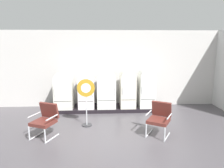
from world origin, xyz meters
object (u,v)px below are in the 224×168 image
Objects in this scene: refrigerator_0 at (64,89)px; refrigerator_1 at (86,89)px; refrigerator_2 at (106,88)px; armchair_right at (159,117)px; armchair_left at (45,119)px; refrigerator_3 at (128,87)px; sign_stand at (86,101)px; refrigerator_4 at (147,87)px.

refrigerator_1 is at bearing -1.31° from refrigerator_0.
refrigerator_0 is 0.98× the size of refrigerator_2.
refrigerator_2 is 2.70m from armchair_right.
refrigerator_0 reaches higher than armchair_left.
refrigerator_0 is 1.06× the size of refrigerator_1.
refrigerator_2 is at bearing -178.31° from refrigerator_3.
sign_stand is (-0.67, -1.46, -0.10)m from refrigerator_2.
refrigerator_4 reaches higher than armchair_left.
sign_stand is at bearing -86.39° from refrigerator_1.
refrigerator_3 is 2.10m from sign_stand.
refrigerator_2 reaches higher than sign_stand.
refrigerator_3 is 0.97× the size of sign_stand.
refrigerator_0 is 1.53× the size of armchair_left.
refrigerator_3 is at bearing -178.05° from refrigerator_4.
sign_stand is (-1.49, -1.49, -0.10)m from refrigerator_3.
refrigerator_2 is at bearing -178.19° from refrigerator_4.
refrigerator_0 is 3.84m from armchair_right.
refrigerator_1 is at bearing 93.61° from sign_stand.
refrigerator_1 is 1.50m from sign_stand.
armchair_right is (2.21, -2.28, -0.32)m from refrigerator_1.
refrigerator_0 is 0.95× the size of sign_stand.
refrigerator_4 reaches higher than refrigerator_0.
refrigerator_4 reaches higher than refrigerator_1.
refrigerator_2 reaches higher than refrigerator_3.
refrigerator_0 is at bearing 143.02° from armchair_right.
refrigerator_0 is at bearing 179.85° from refrigerator_4.
armchair_right is at bearing -57.22° from refrigerator_2.
refrigerator_1 is 0.90× the size of refrigerator_4.
refrigerator_2 is 1.56× the size of armchair_left.
armchair_right is at bearing -92.64° from refrigerator_4.
refrigerator_3 reaches higher than armchair_left.
refrigerator_2 is 1.55m from refrigerator_4.
sign_stand is (-2.22, -1.51, -0.12)m from refrigerator_4.
refrigerator_3 is 2.39m from armchair_right.
refrigerator_4 reaches higher than refrigerator_3.
refrigerator_4 is at bearing 1.95° from refrigerator_3.
refrigerator_4 reaches higher than armchair_right.
sign_stand reaches higher than armchair_right.
refrigerator_3 is at bearing 40.84° from armchair_left.
refrigerator_4 is 4.02m from armchair_left.
refrigerator_3 reaches higher than armchair_right.
sign_stand is (0.09, -1.50, -0.04)m from refrigerator_1.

